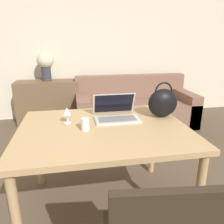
{
  "coord_description": "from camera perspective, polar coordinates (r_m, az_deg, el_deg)",
  "views": [
    {
      "loc": [
        -0.18,
        -0.97,
        1.41
      ],
      "look_at": [
        0.11,
        0.61,
        0.89
      ],
      "focal_mm": 35.0,
      "sensor_mm": 36.0,
      "label": 1
    }
  ],
  "objects": [
    {
      "name": "handbag",
      "position": [
        1.96,
        13.11,
        2.4
      ],
      "size": [
        0.26,
        0.17,
        0.31
      ],
      "color": "black",
      "rests_on": "dining_table"
    },
    {
      "name": "wall_back",
      "position": [
        4.18,
        -8.25,
        17.17
      ],
      "size": [
        10.0,
        0.06,
        2.7
      ],
      "color": "beige",
      "rests_on": "ground_plane"
    },
    {
      "name": "couch",
      "position": [
        3.84,
        5.82,
        0.98
      ],
      "size": [
        1.99,
        0.9,
        0.82
      ],
      "color": "#7F5B4C",
      "rests_on": "ground_plane"
    },
    {
      "name": "flower_vase",
      "position": [
        3.91,
        -16.99,
        12.08
      ],
      "size": [
        0.28,
        0.28,
        0.48
      ],
      "color": "#333847",
      "rests_on": "sideboard"
    },
    {
      "name": "laptop",
      "position": [
        1.9,
        0.95,
        0.06
      ],
      "size": [
        0.38,
        0.3,
        0.2
      ],
      "color": "silver",
      "rests_on": "dining_table"
    },
    {
      "name": "wine_glass",
      "position": [
        1.8,
        -11.71,
        -0.05
      ],
      "size": [
        0.07,
        0.07,
        0.13
      ],
      "color": "silver",
      "rests_on": "dining_table"
    },
    {
      "name": "drinking_glass",
      "position": [
        1.66,
        -7.0,
        -3.15
      ],
      "size": [
        0.06,
        0.06,
        0.09
      ],
      "color": "silver",
      "rests_on": "dining_table"
    },
    {
      "name": "dining_table",
      "position": [
        1.75,
        -2.18,
        -6.41
      ],
      "size": [
        1.32,
        1.02,
        0.77
      ],
      "color": "tan",
      "rests_on": "ground_plane"
    },
    {
      "name": "sideboard",
      "position": [
        4.0,
        -16.14,
        2.47
      ],
      "size": [
        1.06,
        0.4,
        0.75
      ],
      "color": "brown",
      "rests_on": "ground_plane"
    }
  ]
}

